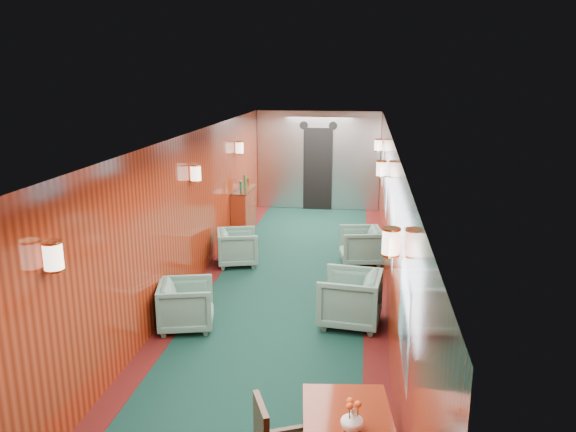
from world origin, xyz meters
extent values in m
plane|color=black|center=(0.00, 0.00, 0.00)|extent=(12.00, 12.00, 0.00)
cube|color=white|center=(0.00, 0.00, 2.35)|extent=(3.00, 12.00, 0.10)
cube|color=white|center=(0.00, 0.00, 2.36)|extent=(1.20, 12.00, 0.06)
cube|color=maroon|center=(0.00, 6.00, 1.20)|extent=(3.00, 0.10, 2.40)
cube|color=maroon|center=(-1.50, 0.00, 1.20)|extent=(0.10, 12.00, 2.40)
cube|color=maroon|center=(1.50, 0.00, 1.20)|extent=(0.10, 12.00, 2.40)
cube|color=#3A0C0B|center=(-1.35, 0.00, 0.00)|extent=(0.30, 12.00, 0.01)
cube|color=#3A0C0B|center=(1.35, 0.00, 0.00)|extent=(0.30, 12.00, 0.01)
cube|color=silver|center=(0.00, 5.92, 1.20)|extent=(2.98, 0.12, 2.38)
cube|color=black|center=(0.00, 5.84, 1.00)|extent=(0.70, 0.06, 2.00)
cylinder|color=black|center=(-0.35, 5.85, 2.05)|extent=(0.20, 0.04, 0.20)
cylinder|color=black|center=(0.35, 5.85, 2.05)|extent=(0.20, 0.04, 0.20)
cube|color=#A8ABAF|center=(1.49, -3.50, 1.45)|extent=(0.02, 1.10, 0.80)
cube|color=#415F61|center=(1.48, -3.50, 1.45)|extent=(0.01, 0.96, 0.66)
cube|color=#A8ABAF|center=(1.49, -1.00, 1.45)|extent=(0.02, 1.10, 0.80)
cube|color=#415F61|center=(1.48, -1.00, 1.45)|extent=(0.01, 0.96, 0.66)
cube|color=#A8ABAF|center=(1.49, 1.50, 1.45)|extent=(0.02, 1.10, 0.80)
cube|color=#415F61|center=(1.48, 1.50, 1.45)|extent=(0.01, 0.96, 0.66)
cube|color=#A8ABAF|center=(1.49, 4.00, 1.45)|extent=(0.02, 1.10, 0.80)
cube|color=#415F61|center=(1.48, 4.00, 1.45)|extent=(0.01, 0.96, 0.66)
cylinder|color=#F6DCC0|center=(-1.40, -3.50, 1.80)|extent=(0.16, 0.16, 0.24)
cylinder|color=#C68337|center=(-1.40, -3.50, 1.68)|extent=(0.17, 0.17, 0.02)
cylinder|color=#F6DCC0|center=(1.40, -2.70, 1.80)|extent=(0.16, 0.16, 0.24)
cylinder|color=#C68337|center=(1.40, -2.70, 1.68)|extent=(0.17, 0.17, 0.02)
cylinder|color=#F6DCC0|center=(-1.40, 0.50, 1.80)|extent=(0.16, 0.16, 0.24)
cylinder|color=#C68337|center=(-1.40, 0.50, 1.68)|extent=(0.17, 0.17, 0.02)
cylinder|color=#F6DCC0|center=(1.40, 1.30, 1.80)|extent=(0.16, 0.16, 0.24)
cylinder|color=#C68337|center=(1.40, 1.30, 1.68)|extent=(0.17, 0.17, 0.02)
cylinder|color=#F6DCC0|center=(-1.40, 3.50, 1.80)|extent=(0.16, 0.16, 0.24)
cylinder|color=#C68337|center=(-1.40, 3.50, 1.68)|extent=(0.17, 0.17, 0.02)
cylinder|color=#F6DCC0|center=(1.40, 4.30, 1.80)|extent=(0.16, 0.16, 0.24)
cylinder|color=#C68337|center=(1.40, 4.30, 1.68)|extent=(0.17, 0.17, 0.02)
cube|color=maroon|center=(1.08, -3.85, 0.71)|extent=(0.79, 1.05, 0.04)
cylinder|color=#33190B|center=(0.76, -3.47, 0.35)|extent=(0.06, 0.06, 0.69)
cylinder|color=#33190B|center=(1.30, -3.40, 0.35)|extent=(0.06, 0.06, 0.69)
cube|color=#33190B|center=(0.57, -3.82, 0.55)|extent=(0.36, 0.19, 0.04)
cube|color=maroon|center=(-1.34, 3.50, 0.46)|extent=(0.31, 1.03, 0.93)
cube|color=#33190B|center=(-1.33, 3.50, 0.93)|extent=(0.33, 1.05, 0.02)
cylinder|color=#274E2F|center=(-1.32, 3.24, 1.05)|extent=(0.07, 0.07, 0.22)
cylinder|color=#274E2F|center=(-1.32, 3.60, 1.08)|extent=(0.06, 0.06, 0.28)
cylinder|color=#C68337|center=(-1.32, 3.81, 1.03)|extent=(0.08, 0.08, 0.18)
imported|color=white|center=(1.12, -3.99, 0.82)|extent=(0.21, 0.21, 0.18)
imported|color=#1E4740|center=(-1.12, -1.03, 0.32)|extent=(0.85, 0.84, 0.64)
imported|color=#1E4740|center=(-1.02, 1.53, 0.31)|extent=(0.85, 0.83, 0.63)
imported|color=#1E4740|center=(1.00, -0.63, 0.36)|extent=(0.88, 0.86, 0.73)
imported|color=#1E4740|center=(1.11, 1.90, 0.32)|extent=(0.81, 0.79, 0.64)
camera|label=1|loc=(1.15, -7.62, 3.28)|focal=35.00mm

